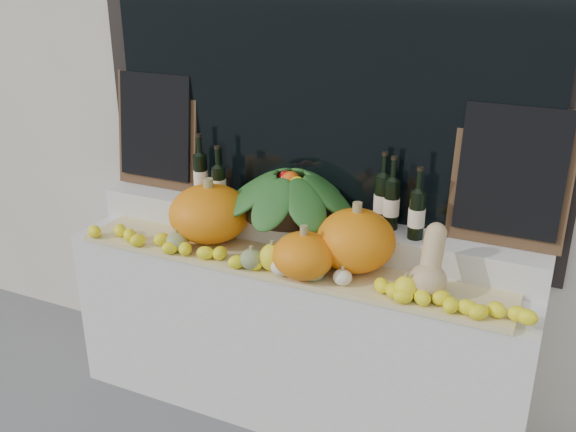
{
  "coord_description": "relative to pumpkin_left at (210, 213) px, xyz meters",
  "views": [
    {
      "loc": [
        1.15,
        -1.03,
        2.24
      ],
      "look_at": [
        0.0,
        1.45,
        1.12
      ],
      "focal_mm": 40.0,
      "sensor_mm": 36.0,
      "label": 1
    }
  ],
  "objects": [
    {
      "name": "display_sill",
      "position": [
        0.44,
        0.05,
        -0.61
      ],
      "size": [
        2.3,
        0.55,
        0.88
      ],
      "primitive_type": "cube",
      "color": "silver",
      "rests_on": "ground"
    },
    {
      "name": "rear_tier",
      "position": [
        0.44,
        0.2,
        -0.09
      ],
      "size": [
        2.3,
        0.25,
        0.16
      ],
      "primitive_type": "cube",
      "color": "silver",
      "rests_on": "display_sill"
    },
    {
      "name": "straw_bedding",
      "position": [
        0.44,
        -0.08,
        -0.15
      ],
      "size": [
        2.1,
        0.32,
        0.02
      ],
      "primitive_type": "cube",
      "color": "tan",
      "rests_on": "display_sill"
    },
    {
      "name": "pumpkin_left",
      "position": [
        0.0,
        0.0,
        0.0
      ],
      "size": [
        0.5,
        0.5,
        0.28
      ],
      "primitive_type": "ellipsoid",
      "rotation": [
        0.0,
        0.0,
        0.27
      ],
      "color": "orange",
      "rests_on": "straw_bedding"
    },
    {
      "name": "pumpkin_right",
      "position": [
        0.76,
        0.0,
        0.0
      ],
      "size": [
        0.43,
        0.43,
        0.28
      ],
      "primitive_type": "ellipsoid",
      "rotation": [
        0.0,
        0.0,
        0.26
      ],
      "color": "orange",
      "rests_on": "straw_bedding"
    },
    {
      "name": "pumpkin_center",
      "position": [
        0.58,
        -0.17,
        -0.04
      ],
      "size": [
        0.28,
        0.28,
        0.21
      ],
      "primitive_type": "ellipsoid",
      "rotation": [
        0.0,
        0.0,
        -0.03
      ],
      "color": "orange",
      "rests_on": "straw_bedding"
    },
    {
      "name": "butternut_squash",
      "position": [
        1.12,
        -0.08,
        -0.02
      ],
      "size": [
        0.16,
        0.21,
        0.3
      ],
      "color": "tan",
      "rests_on": "straw_bedding"
    },
    {
      "name": "decorative_gourds",
      "position": [
        0.48,
        -0.18,
        -0.09
      ],
      "size": [
        1.23,
        0.14,
        0.15
      ],
      "color": "#355C1B",
      "rests_on": "straw_bedding"
    },
    {
      "name": "lemon_heap",
      "position": [
        0.44,
        -0.19,
        -0.11
      ],
      "size": [
        2.2,
        0.16,
        0.06
      ],
      "primitive_type": null,
      "color": "yellow",
      "rests_on": "straw_bedding"
    },
    {
      "name": "produce_bowl",
      "position": [
        0.36,
        0.18,
        0.1
      ],
      "size": [
        0.71,
        0.71,
        0.23
      ],
      "color": "black",
      "rests_on": "rear_tier"
    },
    {
      "name": "wine_bottle_far_left",
      "position": [
        -0.17,
        0.2,
        0.11
      ],
      "size": [
        0.08,
        0.08,
        0.34
      ],
      "color": "black",
      "rests_on": "rear_tier"
    },
    {
      "name": "wine_bottle_near_left",
      "position": [
        -0.05,
        0.17,
        0.09
      ],
      "size": [
        0.08,
        0.08,
        0.3
      ],
      "color": "black",
      "rests_on": "rear_tier"
    },
    {
      "name": "wine_bottle_tall",
      "position": [
        0.81,
        0.23,
        0.12
      ],
      "size": [
        0.08,
        0.08,
        0.36
      ],
      "color": "black",
      "rests_on": "rear_tier"
    },
    {
      "name": "wine_bottle_near_right",
      "position": [
        0.86,
        0.21,
        0.12
      ],
      "size": [
        0.08,
        0.08,
        0.35
      ],
      "color": "black",
      "rests_on": "rear_tier"
    },
    {
      "name": "wine_bottle_far_right",
      "position": [
        0.99,
        0.15,
        0.11
      ],
      "size": [
        0.08,
        0.08,
        0.34
      ],
      "color": "black",
      "rests_on": "rear_tier"
    },
    {
      "name": "chalkboard_left",
      "position": [
        -0.48,
        0.26,
        0.32
      ],
      "size": [
        0.5,
        0.1,
        0.62
      ],
      "rotation": [
        -0.12,
        0.0,
        0.0
      ],
      "color": "#4C331E",
      "rests_on": "rear_tier"
    },
    {
      "name": "chalkboard_right",
      "position": [
        1.36,
        0.26,
        0.32
      ],
      "size": [
        0.5,
        0.1,
        0.62
      ],
      "rotation": [
        -0.12,
        0.0,
        0.0
      ],
      "color": "#4C331E",
      "rests_on": "rear_tier"
    }
  ]
}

